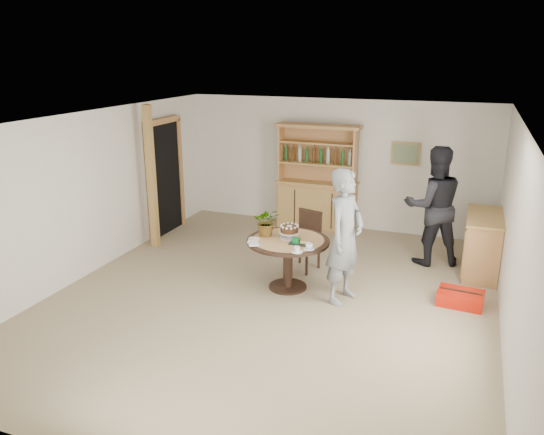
{
  "coord_description": "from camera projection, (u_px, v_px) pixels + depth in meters",
  "views": [
    {
      "loc": [
        2.42,
        -6.41,
        3.34
      ],
      "look_at": [
        -0.17,
        0.41,
        1.05
      ],
      "focal_mm": 35.0,
      "sensor_mm": 36.0,
      "label": 1
    }
  ],
  "objects": [
    {
      "name": "coffee_cup_a",
      "position": [
        309.0,
        247.0,
        7.23
      ],
      "size": [
        0.15,
        0.15,
        0.09
      ],
      "color": "white",
      "rests_on": "dining_table"
    },
    {
      "name": "room_shell",
      "position": [
        273.0,
        178.0,
        7.03
      ],
      "size": [
        6.04,
        7.04,
        2.52
      ],
      "color": "white",
      "rests_on": "ground"
    },
    {
      "name": "gift_tray",
      "position": [
        300.0,
        242.0,
        7.43
      ],
      "size": [
        0.3,
        0.2,
        0.08
      ],
      "color": "black",
      "rests_on": "dining_table"
    },
    {
      "name": "hutch",
      "position": [
        317.0,
        194.0,
        10.33
      ],
      "size": [
        1.62,
        0.54,
        2.04
      ],
      "color": "#B6854D",
      "rests_on": "ground"
    },
    {
      "name": "pine_post",
      "position": [
        151.0,
        178.0,
        9.15
      ],
      "size": [
        0.12,
        0.12,
        2.5
      ],
      "primitive_type": "cube",
      "color": "tan",
      "rests_on": "ground"
    },
    {
      "name": "red_suitcase",
      "position": [
        460.0,
        298.0,
        7.29
      ],
      "size": [
        0.63,
        0.45,
        0.21
      ],
      "rotation": [
        0.0,
        0.0,
        -0.08
      ],
      "color": "red",
      "rests_on": "ground"
    },
    {
      "name": "teen_boy",
      "position": [
        345.0,
        237.0,
        7.19
      ],
      "size": [
        0.63,
        0.78,
        1.88
      ],
      "primitive_type": "imported",
      "rotation": [
        0.0,
        0.0,
        1.28
      ],
      "color": "slate",
      "rests_on": "ground"
    },
    {
      "name": "dining_table",
      "position": [
        288.0,
        249.0,
        7.67
      ],
      "size": [
        1.2,
        1.2,
        0.76
      ],
      "color": "black",
      "rests_on": "ground"
    },
    {
      "name": "flower_vase",
      "position": [
        267.0,
        222.0,
        7.72
      ],
      "size": [
        0.47,
        0.44,
        0.42
      ],
      "primitive_type": "imported",
      "rotation": [
        0.0,
        0.0,
        0.35
      ],
      "color": "#3F7233",
      "rests_on": "dining_table"
    },
    {
      "name": "coffee_cup_b",
      "position": [
        297.0,
        250.0,
        7.12
      ],
      "size": [
        0.15,
        0.15,
        0.08
      ],
      "color": "white",
      "rests_on": "dining_table"
    },
    {
      "name": "ground",
      "position": [
        273.0,
        297.0,
        7.54
      ],
      "size": [
        7.0,
        7.0,
        0.0
      ],
      "primitive_type": "plane",
      "color": "tan",
      "rests_on": "ground"
    },
    {
      "name": "dining_chair",
      "position": [
        306.0,
        236.0,
        8.42
      ],
      "size": [
        0.52,
        0.52,
        0.95
      ],
      "rotation": [
        0.0,
        0.0,
        -0.27
      ],
      "color": "black",
      "rests_on": "ground"
    },
    {
      "name": "sideboard",
      "position": [
        482.0,
        244.0,
        8.26
      ],
      "size": [
        0.54,
        1.26,
        0.94
      ],
      "color": "#B6854D",
      "rests_on": "ground"
    },
    {
      "name": "napkins",
      "position": [
        254.0,
        242.0,
        7.48
      ],
      "size": [
        0.24,
        0.33,
        0.03
      ],
      "color": "white",
      "rests_on": "dining_table"
    },
    {
      "name": "doorway",
      "position": [
        165.0,
        175.0,
        9.99
      ],
      "size": [
        0.13,
        1.1,
        2.18
      ],
      "color": "black",
      "rests_on": "ground"
    },
    {
      "name": "adult_person",
      "position": [
        433.0,
        206.0,
        8.51
      ],
      "size": [
        1.15,
        1.03,
        1.94
      ],
      "primitive_type": "imported",
      "rotation": [
        0.0,
        0.0,
        3.51
      ],
      "color": "black",
      "rests_on": "ground"
    },
    {
      "name": "birthday_cake",
      "position": [
        289.0,
        230.0,
        7.63
      ],
      "size": [
        0.3,
        0.3,
        0.2
      ],
      "color": "white",
      "rests_on": "dining_table"
    }
  ]
}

